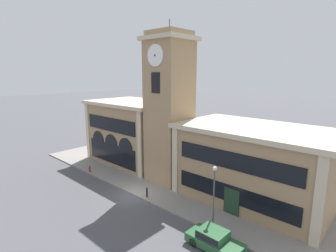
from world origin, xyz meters
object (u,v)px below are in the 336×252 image
bollard (147,192)px  fire_hydrant (90,169)px  parked_car_near (214,239)px  street_lamp (214,188)px

bollard → fire_hydrant: 10.64m
fire_hydrant → parked_car_near: bearing=-5.2°
street_lamp → fire_hydrant: (-18.74, -0.09, -3.15)m
parked_car_near → street_lamp: 3.78m
parked_car_near → bollard: 9.69m
street_lamp → fire_hydrant: 19.00m
street_lamp → fire_hydrant: size_ratio=6.19×
parked_car_near → fire_hydrant: 20.18m
bollard → fire_hydrant: (-10.63, -0.23, -0.10)m
street_lamp → bollard: size_ratio=5.07×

